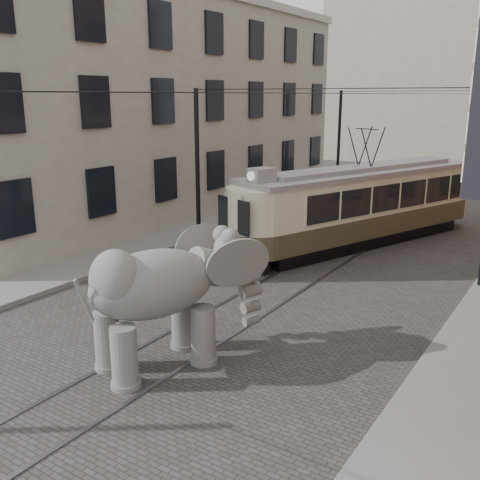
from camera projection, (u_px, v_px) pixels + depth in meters
The scene contains 8 objects.
ground at pixel (229, 317), 14.47m from camera, with size 120.00×120.00×0.00m, color #413E3C.
tram_rails at pixel (229, 317), 14.47m from camera, with size 1.54×80.00×0.02m, color slate, non-canonical shape.
sidewalk_right at pixel (466, 377), 11.27m from camera, with size 2.00×60.00×0.15m, color slate.
sidewalk_left at pixel (67, 272), 17.90m from camera, with size 2.00×60.00×0.15m, color slate.
stucco_building at pixel (160, 110), 27.08m from camera, with size 7.00×24.00×10.00m, color gray.
catenary at pixel (309, 181), 17.84m from camera, with size 11.00×30.20×6.00m, color black, non-canonical shape.
tram at pixel (363, 187), 21.14m from camera, with size 2.36×11.44×4.54m, color beige, non-canonical shape.
elephant at pixel (154, 303), 11.56m from camera, with size 2.61×4.75×2.91m, color #63605C, non-canonical shape.
Camera 1 is at (7.63, -11.07, 5.75)m, focal length 40.58 mm.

